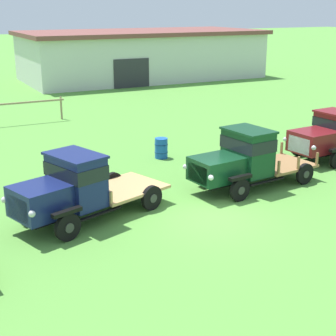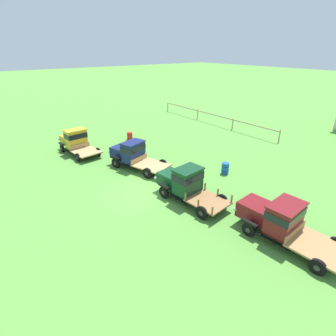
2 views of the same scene
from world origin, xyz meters
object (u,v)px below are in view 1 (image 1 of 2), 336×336
farm_shed (142,54)px  oil_drum_near_fence (161,148)px  vintage_truck_second_in_line (73,187)px  vintage_truck_midrow_center (242,158)px  vintage_truck_far_side (334,135)px

farm_shed → oil_drum_near_fence: size_ratio=24.13×
vintage_truck_second_in_line → oil_drum_near_fence: bearing=42.4°
vintage_truck_midrow_center → oil_drum_near_fence: 5.15m
oil_drum_near_fence → farm_shed: bearing=67.3°
vintage_truck_second_in_line → vintage_truck_far_side: bearing=7.2°
farm_shed → oil_drum_near_fence: (-10.46, -25.05, -1.77)m
farm_shed → vintage_truck_second_in_line: 34.32m
vintage_truck_second_in_line → vintage_truck_midrow_center: (6.59, 0.19, 0.01)m
farm_shed → oil_drum_near_fence: bearing=-112.7°
vintage_truck_second_in_line → oil_drum_near_fence: (5.70, 5.20, -0.70)m
vintage_truck_far_side → oil_drum_near_fence: vintage_truck_far_side is taller
farm_shed → vintage_truck_second_in_line: (-16.16, -30.25, -1.07)m
farm_shed → vintage_truck_far_side: bearing=-97.2°
vintage_truck_midrow_center → vintage_truck_second_in_line: bearing=-178.4°
farm_shed → vintage_truck_midrow_center: 31.57m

